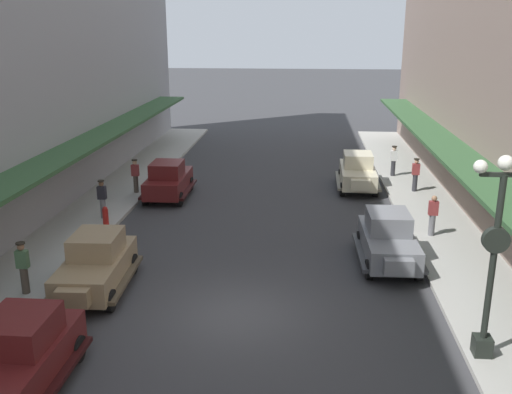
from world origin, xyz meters
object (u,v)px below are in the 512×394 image
parked_car_2 (388,238)px  parked_car_4 (18,356)px  lamp_post_with_clock (494,250)px  pedestrian_5 (416,174)px  parked_car_3 (358,171)px  pedestrian_1 (135,176)px  parked_car_1 (96,262)px  pedestrian_2 (23,267)px  pedestrian_4 (433,215)px  parked_car_0 (168,179)px  fire_hydrant (105,216)px  pedestrian_3 (394,160)px  pedestrian_0 (102,199)px

parked_car_2 → parked_car_4: (-9.39, -8.31, 0.00)m
lamp_post_with_clock → pedestrian_5: 15.16m
parked_car_3 → pedestrian_1: size_ratio=2.56×
parked_car_1 → pedestrian_2: size_ratio=2.59×
parked_car_2 → lamp_post_with_clock: (1.56, -6.04, 2.04)m
pedestrian_4 → pedestrian_5: bearing=85.8°
parked_car_3 → parked_car_0: bearing=-165.5°
parked_car_2 → fire_hydrant: (-11.19, 2.61, -0.38)m
parked_car_2 → pedestrian_5: 9.31m
pedestrian_3 → pedestrian_4: 9.39m
parked_car_2 → pedestrian_3: parked_car_2 is taller
parked_car_0 → pedestrian_1: (-1.72, 0.27, 0.07)m
parked_car_0 → parked_car_3: bearing=14.5°
pedestrian_0 → pedestrian_5: same height
pedestrian_1 → pedestrian_5: (13.88, 1.43, 0.00)m
pedestrian_1 → pedestrian_5: size_ratio=1.00×
parked_car_0 → lamp_post_with_clock: (11.18, -13.30, 2.04)m
lamp_post_with_clock → pedestrian_0: (-13.19, 9.59, -1.97)m
parked_car_3 → pedestrian_5: size_ratio=2.56×
pedestrian_4 → fire_hydrant: bearing=179.9°
parked_car_2 → parked_car_3: size_ratio=1.00×
fire_hydrant → pedestrian_0: bearing=114.7°
parked_car_3 → pedestrian_2: bearing=-130.2°
pedestrian_1 → pedestrian_0: bearing=-94.1°
pedestrian_0 → pedestrian_3: 15.93m
parked_car_3 → pedestrian_0: parked_car_3 is taller
parked_car_0 → pedestrian_5: 12.28m
pedestrian_1 → pedestrian_5: same height
parked_car_2 → pedestrian_5: (2.54, 8.96, 0.07)m
pedestrian_1 → pedestrian_4: (13.42, -4.93, -0.02)m
pedestrian_4 → lamp_post_with_clock: bearing=-93.4°
pedestrian_0 → pedestrian_2: same height
parked_car_0 → parked_car_4: size_ratio=1.00×
parked_car_1 → fire_hydrant: size_ratio=5.27×
parked_car_3 → fire_hydrant: bearing=-147.1°
parked_car_0 → fire_hydrant: 4.92m
lamp_post_with_clock → fire_hydrant: lamp_post_with_clock is taller
parked_car_4 → pedestrian_3: bearing=60.9°
pedestrian_2 → fire_hydrant: bearing=86.7°
parked_car_4 → pedestrian_0: (-2.23, 11.87, 0.07)m
pedestrian_4 → pedestrian_1: bearing=159.8°
parked_car_3 → pedestrian_3: size_ratio=2.56×
pedestrian_2 → pedestrian_5: (14.10, 12.65, 0.00)m
parked_car_0 → pedestrian_0: (-2.01, -3.70, 0.07)m
parked_car_1 → pedestrian_5: 16.98m
parked_car_2 → parked_car_4: size_ratio=1.01×
fire_hydrant → pedestrian_1: bearing=91.8°
parked_car_4 → pedestrian_3: 23.22m
parked_car_2 → pedestrian_5: size_ratio=2.57×
lamp_post_with_clock → pedestrian_2: size_ratio=3.09×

